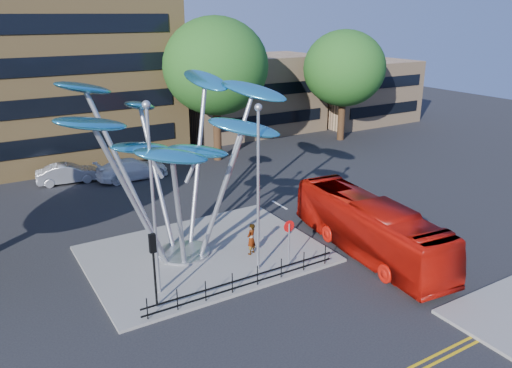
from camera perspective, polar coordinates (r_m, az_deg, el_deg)
ground at (r=22.97m, az=3.17°, el=-13.36°), size 120.00×120.00×0.00m
traffic_island at (r=27.04m, az=-5.87°, el=-7.94°), size 12.00×9.00×0.15m
low_building_near at (r=53.95m, az=-0.73°, el=10.19°), size 15.00×8.00×8.00m
low_building_far at (r=60.79m, az=11.89°, el=10.31°), size 12.00×8.00×7.00m
tree_right at (r=42.66m, az=-4.64°, el=13.24°), size 8.80×8.80×12.11m
tree_far at (r=50.60m, az=10.04°, el=12.86°), size 8.00×8.00×10.81m
leaf_sculpture at (r=24.92m, az=-9.30°, el=6.22°), size 12.72×9.54×9.51m
street_lamp_left at (r=21.64m, az=-11.81°, el=-0.08°), size 0.36×0.36×8.80m
street_lamp_right at (r=23.32m, az=0.25°, el=1.05°), size 0.36×0.36×8.30m
traffic_light_island at (r=21.67m, az=-11.66°, el=-7.92°), size 0.28×0.18×3.42m
no_entry_sign_island at (r=24.92m, az=3.78°, el=-5.88°), size 0.60×0.10×2.45m
pedestrian_railing_front at (r=23.45m, az=-1.25°, el=-11.02°), size 10.00×0.06×1.00m
red_bus at (r=27.18m, az=12.80°, el=-4.82°), size 3.66×11.12×3.04m
pedestrian at (r=26.39m, az=-0.55°, el=-6.29°), size 0.74×0.65×1.72m
parked_car_mid at (r=40.35m, az=-20.71°, el=1.14°), size 4.69×2.13×1.49m
parked_car_right at (r=39.87m, az=-13.96°, el=1.70°), size 5.59×2.42×1.60m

